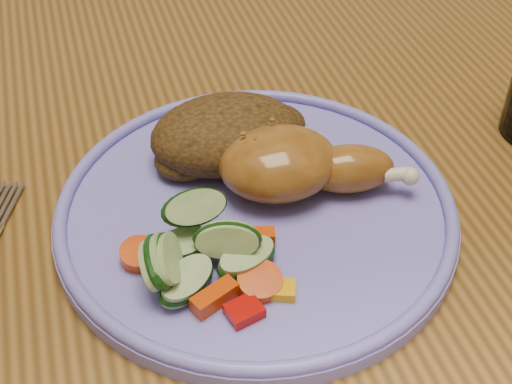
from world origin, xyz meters
TOP-DOWN VIEW (x-y plane):
  - dining_table at (0.00, 0.00)m, footprint 0.90×1.40m
  - chair_far at (0.00, 0.63)m, footprint 0.42×0.42m
  - plate at (-0.03, -0.06)m, footprint 0.30×0.30m
  - plate_rim at (-0.03, -0.06)m, footprint 0.29×0.29m
  - chicken_leg at (0.00, -0.05)m, footprint 0.14×0.08m
  - rice_pilaf at (-0.04, 0.01)m, footprint 0.13×0.09m
  - vegetable_pile at (-0.09, -0.11)m, footprint 0.11×0.11m

SIDE VIEW (x-z plane):
  - chair_far at x=0.00m, z-range 0.04..0.95m
  - dining_table at x=0.00m, z-range 0.29..1.04m
  - plate at x=-0.03m, z-range 0.75..0.76m
  - plate_rim at x=-0.03m, z-range 0.76..0.77m
  - vegetable_pile at x=-0.09m, z-range 0.75..0.80m
  - rice_pilaf at x=-0.04m, z-range 0.76..0.81m
  - chicken_leg at x=0.00m, z-range 0.76..0.81m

